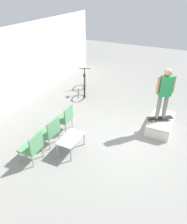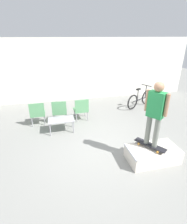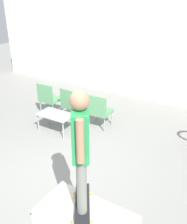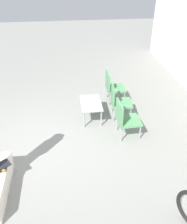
# 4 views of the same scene
# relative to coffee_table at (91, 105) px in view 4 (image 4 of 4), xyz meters

# --- Properties ---
(ground_plane) EXTENTS (24.00, 24.00, 0.00)m
(ground_plane) POSITION_rel_coffee_table_xyz_m (1.03, -1.25, -0.40)
(ground_plane) COLOR gray
(coffee_table) EXTENTS (0.88, 0.53, 0.46)m
(coffee_table) POSITION_rel_coffee_table_xyz_m (0.00, 0.00, 0.00)
(coffee_table) COLOR #9E9EA3
(coffee_table) RESTS_ON ground_plane
(patio_chair_left) EXTENTS (0.53, 0.53, 0.90)m
(patio_chair_left) POSITION_rel_coffee_table_xyz_m (-0.81, 0.70, 0.09)
(patio_chair_left) COLOR #99999E
(patio_chair_left) RESTS_ON ground_plane
(patio_chair_center) EXTENTS (0.56, 0.56, 0.90)m
(patio_chair_center) POSITION_rel_coffee_table_xyz_m (-0.01, 0.70, 0.09)
(patio_chair_center) COLOR #99999E
(patio_chair_center) RESTS_ON ground_plane
(patio_chair_right) EXTENTS (0.55, 0.55, 0.90)m
(patio_chair_right) POSITION_rel_coffee_table_xyz_m (0.81, 0.70, 0.09)
(patio_chair_right) COLOR #99999E
(patio_chair_right) RESTS_ON ground_plane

